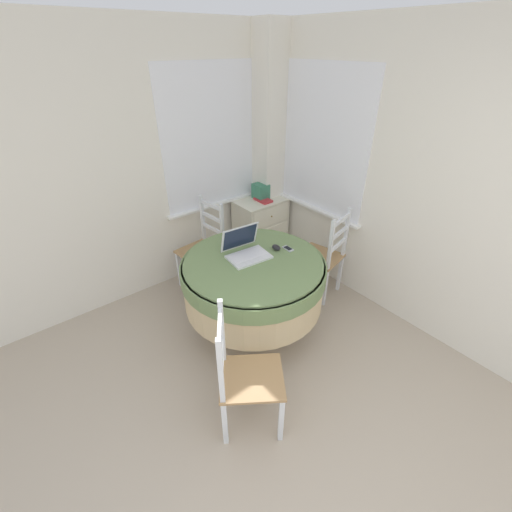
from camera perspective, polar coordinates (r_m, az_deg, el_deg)
name	(u,v)px	position (r m, az deg, el deg)	size (l,w,h in m)	color
corner_room_shell	(277,191)	(2.93, 3.45, 10.83)	(4.44, 4.98, 2.55)	white
round_dining_table	(253,279)	(2.97, -0.45, -3.85)	(1.23, 1.23, 0.78)	#4C3D2D
laptop	(246,250)	(2.92, -1.75, 1.02)	(0.38, 0.34, 0.25)	silver
computer_mouse	(276,247)	(3.02, 3.40, 1.43)	(0.06, 0.09, 0.05)	black
cell_phone	(288,249)	(3.04, 5.35, 1.24)	(0.06, 0.11, 0.01)	#B2B7BC
dining_chair_near_back_window	(204,248)	(3.71, -8.70, 1.30)	(0.46, 0.43, 0.98)	#A87F51
dining_chair_near_right_window	(323,256)	(3.60, 11.17, -0.07)	(0.47, 0.50, 0.98)	#A87F51
dining_chair_camera_near	(244,377)	(2.40, -1.98, -19.44)	(0.57, 0.56, 0.98)	#A87F51
corner_cabinet	(260,228)	(4.25, 0.75, 4.65)	(0.61, 0.42, 0.76)	silver
storage_box	(261,191)	(4.09, 0.79, 10.72)	(0.15, 0.17, 0.18)	#387A5B
book_on_cabinet	(263,200)	(4.05, 1.19, 9.33)	(0.13, 0.21, 0.02)	#BC3338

